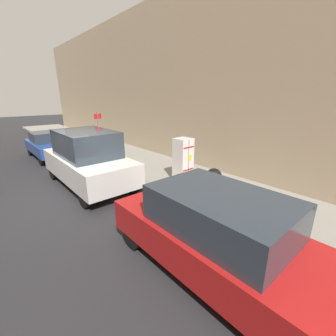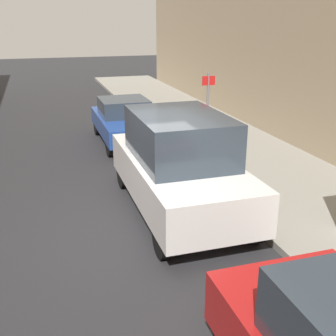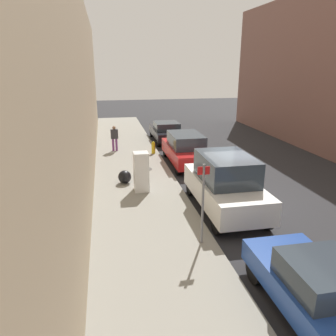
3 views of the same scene
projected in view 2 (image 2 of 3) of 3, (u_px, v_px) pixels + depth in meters
ground_plane at (146, 228)px, 8.55m from camera, size 80.00×80.00×0.00m
sidewalk_slab at (313, 201)px, 9.62m from camera, size 3.81×44.00×0.14m
street_sign_post at (207, 114)px, 11.39m from camera, size 0.36×0.07×2.51m
parked_hatchback_blue at (125, 121)px, 14.16m from camera, size 1.76×3.89×1.46m
parked_van_white at (179, 164)px, 8.95m from camera, size 2.02×4.67×2.17m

